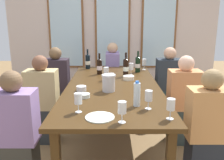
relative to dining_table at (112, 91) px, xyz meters
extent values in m
plane|color=olive|center=(0.00, 0.00, -0.68)|extent=(12.00, 12.00, 0.00)
cube|color=beige|center=(0.00, 2.31, 0.77)|extent=(4.32, 0.06, 2.90)
cube|color=brown|center=(-0.95, 2.27, 0.77)|extent=(0.72, 0.03, 1.88)
cube|color=silver|center=(-0.95, 2.25, 0.77)|extent=(0.64, 0.01, 1.80)
cube|color=brown|center=(0.00, 2.27, 0.77)|extent=(0.72, 0.03, 1.88)
cube|color=silver|center=(0.00, 2.25, 0.77)|extent=(0.64, 0.01, 1.80)
cube|color=brown|center=(0.95, 2.27, 0.77)|extent=(0.72, 0.03, 1.88)
cube|color=silver|center=(0.95, 2.25, 0.77)|extent=(0.64, 0.01, 1.80)
cube|color=#412A12|center=(0.00, 0.00, 0.04)|extent=(1.12, 2.37, 0.04)
cube|color=#412A12|center=(-0.46, 1.09, -0.33)|extent=(0.07, 0.07, 0.70)
cube|color=#412A12|center=(0.46, 1.09, -0.33)|extent=(0.07, 0.07, 0.70)
cylinder|color=white|center=(-0.11, -0.97, 0.07)|extent=(0.24, 0.24, 0.01)
cylinder|color=silver|center=(-0.05, -0.22, 0.15)|extent=(0.14, 0.14, 0.17)
cylinder|color=silver|center=(-0.05, -0.22, 0.24)|extent=(0.16, 0.16, 0.02)
cylinder|color=black|center=(-0.40, 1.03, 0.17)|extent=(0.07, 0.08, 0.21)
cone|color=black|center=(-0.40, 1.03, 0.29)|extent=(0.07, 0.08, 0.02)
cylinder|color=black|center=(-0.40, 1.03, 0.34)|extent=(0.03, 0.03, 0.08)
cylinder|color=silver|center=(-0.40, 1.03, 0.16)|extent=(0.08, 0.08, 0.06)
cylinder|color=black|center=(-0.19, 0.64, 0.17)|extent=(0.08, 0.07, 0.21)
cone|color=black|center=(-0.19, 0.64, 0.28)|extent=(0.08, 0.07, 0.02)
cylinder|color=black|center=(-0.19, 0.64, 0.33)|extent=(0.03, 0.03, 0.08)
cylinder|color=silver|center=(-0.19, 0.64, 0.16)|extent=(0.08, 0.08, 0.06)
cylinder|color=black|center=(0.18, 0.50, 0.18)|extent=(0.08, 0.07, 0.24)
cone|color=black|center=(0.18, 0.50, 0.31)|extent=(0.08, 0.07, 0.02)
cylinder|color=black|center=(0.18, 0.50, 0.36)|extent=(0.03, 0.03, 0.08)
cylinder|color=white|center=(0.18, 0.50, 0.17)|extent=(0.08, 0.08, 0.06)
cylinder|color=black|center=(0.38, 0.77, 0.17)|extent=(0.07, 0.07, 0.22)
cone|color=black|center=(0.38, 0.77, 0.30)|extent=(0.07, 0.07, 0.02)
cylinder|color=black|center=(0.38, 0.77, 0.34)|extent=(0.03, 0.03, 0.08)
cylinder|color=silver|center=(0.38, 0.77, 0.16)|extent=(0.08, 0.08, 0.06)
cylinder|color=white|center=(-0.30, -0.44, 0.08)|extent=(0.12, 0.12, 0.04)
cylinder|color=white|center=(0.21, 0.31, 0.09)|extent=(0.15, 0.15, 0.05)
cylinder|color=white|center=(-0.36, -0.20, 0.09)|extent=(0.11, 0.11, 0.05)
cylinder|color=white|center=(0.22, -0.69, 0.17)|extent=(0.06, 0.06, 0.22)
cylinder|color=blue|center=(0.22, -0.69, 0.29)|extent=(0.04, 0.04, 0.02)
cylinder|color=white|center=(0.46, -1.00, 0.06)|extent=(0.06, 0.06, 0.00)
cylinder|color=white|center=(0.46, -1.00, 0.10)|extent=(0.01, 0.01, 0.07)
cylinder|color=white|center=(0.46, -1.00, 0.19)|extent=(0.07, 0.07, 0.09)
cylinder|color=white|center=(0.26, 0.57, 0.06)|extent=(0.06, 0.06, 0.00)
cylinder|color=white|center=(0.26, 0.57, 0.10)|extent=(0.01, 0.01, 0.07)
cylinder|color=white|center=(0.26, 0.57, 0.19)|extent=(0.07, 0.07, 0.09)
cylinder|color=white|center=(-0.02, -0.08, 0.06)|extent=(0.06, 0.06, 0.00)
cylinder|color=white|center=(-0.02, -0.08, 0.10)|extent=(0.01, 0.01, 0.07)
cylinder|color=white|center=(-0.02, -0.08, 0.19)|extent=(0.07, 0.07, 0.09)
cylinder|color=beige|center=(-0.02, -0.08, 0.16)|extent=(0.06, 0.06, 0.02)
cylinder|color=white|center=(-0.09, 0.28, 0.06)|extent=(0.06, 0.06, 0.00)
cylinder|color=white|center=(-0.09, 0.28, 0.10)|extent=(0.01, 0.01, 0.07)
cylinder|color=white|center=(-0.09, 0.28, 0.19)|extent=(0.07, 0.07, 0.09)
cylinder|color=#590C19|center=(-0.09, 0.28, 0.16)|extent=(0.06, 0.06, 0.03)
cylinder|color=white|center=(0.07, -1.06, 0.06)|extent=(0.06, 0.06, 0.00)
cylinder|color=white|center=(0.07, -1.06, 0.10)|extent=(0.01, 0.01, 0.07)
cylinder|color=white|center=(0.07, -1.06, 0.19)|extent=(0.07, 0.07, 0.09)
cylinder|color=maroon|center=(0.07, -1.06, 0.15)|extent=(0.06, 0.06, 0.02)
cylinder|color=white|center=(-0.30, -0.85, 0.06)|extent=(0.06, 0.06, 0.00)
cylinder|color=white|center=(-0.30, -0.85, 0.10)|extent=(0.01, 0.01, 0.07)
cylinder|color=white|center=(-0.30, -0.85, 0.19)|extent=(0.07, 0.07, 0.09)
cylinder|color=maroon|center=(-0.30, -0.85, 0.16)|extent=(0.06, 0.06, 0.03)
cylinder|color=white|center=(0.50, 0.94, 0.06)|extent=(0.06, 0.06, 0.00)
cylinder|color=white|center=(0.50, 0.94, 0.10)|extent=(0.01, 0.01, 0.07)
cylinder|color=white|center=(0.50, 0.94, 0.19)|extent=(0.07, 0.07, 0.09)
cylinder|color=white|center=(0.32, -0.77, 0.06)|extent=(0.06, 0.06, 0.00)
cylinder|color=white|center=(0.32, -0.77, 0.10)|extent=(0.01, 0.01, 0.07)
cylinder|color=white|center=(0.32, -0.77, 0.19)|extent=(0.07, 0.07, 0.09)
cube|color=#29272E|center=(-0.87, 0.83, -0.45)|extent=(0.32, 0.24, 0.45)
cube|color=#2C222C|center=(-0.87, 0.83, 0.01)|extent=(0.38, 0.24, 0.48)
sphere|color=brown|center=(-0.87, 0.83, 0.34)|extent=(0.19, 0.19, 0.19)
cube|color=#233A3D|center=(0.87, 0.84, -0.45)|extent=(0.32, 0.24, 0.45)
cube|color=#242C36|center=(0.87, 0.84, 0.01)|extent=(0.38, 0.24, 0.48)
sphere|color=tan|center=(0.87, 0.84, 0.34)|extent=(0.19, 0.19, 0.19)
cube|color=#292E30|center=(-0.87, 0.02, -0.45)|extent=(0.32, 0.24, 0.45)
cube|color=tan|center=(-0.87, 0.02, 0.01)|extent=(0.38, 0.24, 0.48)
sphere|color=brown|center=(-0.87, 0.02, 0.34)|extent=(0.19, 0.19, 0.19)
cube|color=#2D3A3A|center=(0.87, 0.00, -0.45)|extent=(0.32, 0.24, 0.45)
cube|color=tan|center=(0.87, 0.00, 0.01)|extent=(0.38, 0.24, 0.48)
sphere|color=beige|center=(0.87, 0.00, 0.34)|extent=(0.19, 0.19, 0.19)
cube|color=#8E71AC|center=(-0.87, -0.84, 0.01)|extent=(0.38, 0.24, 0.48)
sphere|color=brown|center=(-0.87, -0.84, 0.34)|extent=(0.19, 0.19, 0.19)
cube|color=#222730|center=(0.87, -0.77, -0.45)|extent=(0.32, 0.24, 0.45)
cube|color=tan|center=(0.87, -0.77, 0.01)|extent=(0.38, 0.24, 0.48)
sphere|color=#96774D|center=(0.87, -0.77, 0.34)|extent=(0.19, 0.19, 0.19)
cube|color=#292F44|center=(0.00, 1.53, -0.45)|extent=(0.24, 0.32, 0.45)
cube|color=#8C77B8|center=(0.00, 1.53, 0.01)|extent=(0.24, 0.38, 0.48)
sphere|color=tan|center=(0.00, 1.53, 0.34)|extent=(0.19, 0.19, 0.19)
camera|label=1|loc=(-0.01, -2.85, 0.87)|focal=39.21mm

